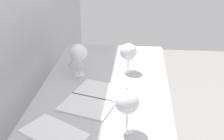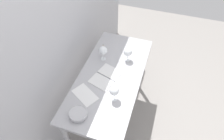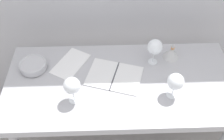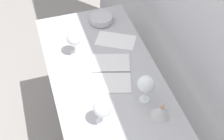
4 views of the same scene
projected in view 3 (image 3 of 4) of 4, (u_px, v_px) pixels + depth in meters
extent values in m
cube|color=#ADADB2|center=(121.00, 83.00, 1.54)|extent=(1.40, 0.64, 0.04)
cube|color=#ADADB2|center=(124.00, 131.00, 1.33)|extent=(1.40, 0.01, 0.05)
cylinder|color=#ADADB2|center=(38.00, 95.00, 2.04)|extent=(0.05, 0.05, 0.86)
cylinder|color=#ADADB2|center=(196.00, 91.00, 2.06)|extent=(0.05, 0.05, 0.86)
cylinder|color=white|center=(153.00, 62.00, 1.63)|extent=(0.06, 0.06, 0.00)
cylinder|color=white|center=(153.00, 57.00, 1.60)|extent=(0.01, 0.01, 0.09)
sphere|color=white|center=(155.00, 47.00, 1.54)|extent=(0.10, 0.10, 0.10)
cylinder|color=maroon|center=(155.00, 49.00, 1.55)|extent=(0.07, 0.07, 0.02)
cylinder|color=white|center=(75.00, 100.00, 1.43)|extent=(0.07, 0.07, 0.00)
cylinder|color=white|center=(74.00, 95.00, 1.40)|extent=(0.01, 0.01, 0.09)
sphere|color=white|center=(72.00, 85.00, 1.34)|extent=(0.09, 0.09, 0.09)
cylinder|color=maroon|center=(72.00, 87.00, 1.35)|extent=(0.06, 0.06, 0.02)
cylinder|color=white|center=(172.00, 94.00, 1.46)|extent=(0.07, 0.07, 0.00)
cylinder|color=white|center=(173.00, 90.00, 1.43)|extent=(0.01, 0.01, 0.07)
sphere|color=white|center=(176.00, 81.00, 1.37)|extent=(0.09, 0.09, 0.09)
cylinder|color=maroon|center=(175.00, 83.00, 1.38)|extent=(0.07, 0.07, 0.02)
cube|color=silver|center=(102.00, 73.00, 1.56)|extent=(0.22, 0.27, 0.01)
cube|color=silver|center=(127.00, 79.00, 1.53)|extent=(0.22, 0.27, 0.01)
cube|color=#3F3F47|center=(114.00, 76.00, 1.55)|extent=(0.07, 0.22, 0.01)
cube|color=white|center=(71.00, 64.00, 1.62)|extent=(0.26, 0.30, 0.00)
cylinder|color=#4C4C4C|center=(34.00, 68.00, 1.59)|extent=(0.13, 0.13, 0.01)
cylinder|color=#B7B7BC|center=(33.00, 66.00, 1.58)|extent=(0.16, 0.16, 0.04)
torus|color=#B7B7BC|center=(33.00, 63.00, 1.56)|extent=(0.17, 0.17, 0.01)
cone|color=silver|center=(172.00, 53.00, 1.64)|extent=(0.11, 0.11, 0.07)
cylinder|color=#C17F4C|center=(173.00, 48.00, 1.61)|extent=(0.02, 0.02, 0.01)
cone|color=silver|center=(173.00, 45.00, 1.59)|extent=(0.02, 0.02, 0.04)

